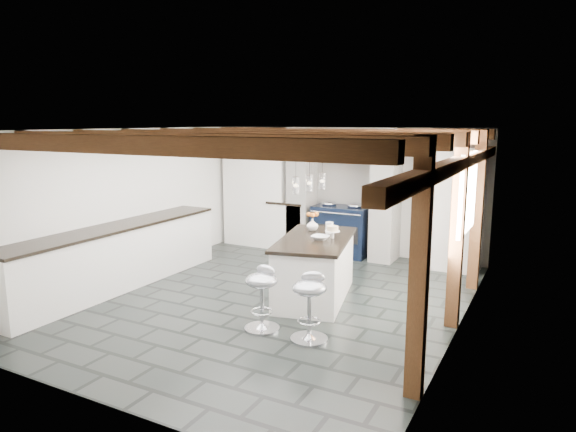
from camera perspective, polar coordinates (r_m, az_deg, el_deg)
The scene contains 6 objects.
ground at distance 7.17m, azimuth -2.23°, elevation -9.13°, with size 6.00×6.00×0.00m, color black.
room_shell at distance 8.40m, azimuth -1.05°, elevation 1.30°, with size 6.00×6.03×6.00m.
range_cooker at distance 9.37m, azimuth 5.96°, elevation -1.52°, with size 1.00×0.63×0.99m.
kitchen_island at distance 7.07m, azimuth 3.01°, elevation -5.72°, with size 1.26×1.87×1.13m.
bar_stool_near at distance 5.72m, azimuth 2.38°, elevation -9.16°, with size 0.50×0.50×0.78m.
bar_stool_far at distance 6.01m, azimuth -2.88°, elevation -8.27°, with size 0.42×0.42×0.77m.
Camera 1 is at (3.39, -5.84, 2.41)m, focal length 32.00 mm.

